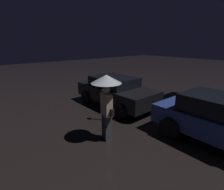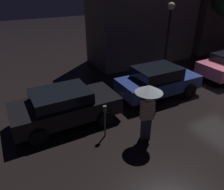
{
  "view_description": "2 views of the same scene",
  "coord_description": "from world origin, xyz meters",
  "px_view_note": "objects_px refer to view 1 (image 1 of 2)",
  "views": [
    {
      "loc": [
        -2.07,
        -4.15,
        3.0
      ],
      "look_at": [
        -7.3,
        0.29,
        0.92
      ],
      "focal_mm": 28.0,
      "sensor_mm": 36.0,
      "label": 1
    },
    {
      "loc": [
        -9.94,
        -6.03,
        5.01
      ],
      "look_at": [
        -6.65,
        0.23,
        1.32
      ],
      "focal_mm": 35.0,
      "sensor_mm": 36.0,
      "label": 2
    }
  ],
  "objects_px": {
    "pedestrian_with_umbrella": "(106,93)",
    "parking_meter": "(104,102)",
    "parked_car_black": "(116,91)",
    "parked_car_blue": "(223,120)"
  },
  "relations": [
    {
      "from": "parked_car_black",
      "to": "parked_car_blue",
      "type": "height_order",
      "value": "parked_car_blue"
    },
    {
      "from": "parked_car_blue",
      "to": "parking_meter",
      "type": "bearing_deg",
      "value": -155.12
    },
    {
      "from": "parked_car_black",
      "to": "parked_car_blue",
      "type": "relative_size",
      "value": 1.03
    },
    {
      "from": "parking_meter",
      "to": "parked_car_black",
      "type": "bearing_deg",
      "value": 123.27
    },
    {
      "from": "pedestrian_with_umbrella",
      "to": "parking_meter",
      "type": "distance_m",
      "value": 1.64
    },
    {
      "from": "pedestrian_with_umbrella",
      "to": "parked_car_blue",
      "type": "bearing_deg",
      "value": -121.7
    },
    {
      "from": "pedestrian_with_umbrella",
      "to": "parking_meter",
      "type": "relative_size",
      "value": 1.68
    },
    {
      "from": "parking_meter",
      "to": "parked_car_blue",
      "type": "bearing_deg",
      "value": 24.41
    },
    {
      "from": "parked_car_black",
      "to": "parking_meter",
      "type": "bearing_deg",
      "value": -57.5
    },
    {
      "from": "pedestrian_with_umbrella",
      "to": "parked_car_black",
      "type": "bearing_deg",
      "value": -33.45
    }
  ]
}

